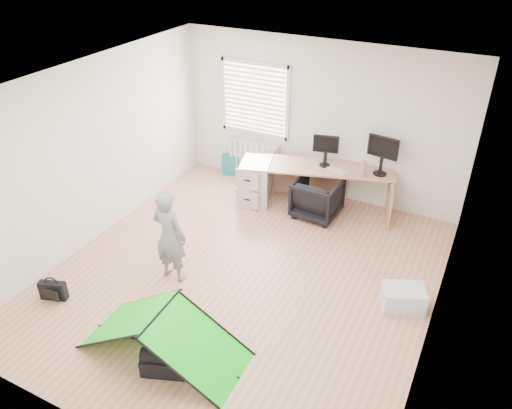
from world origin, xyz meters
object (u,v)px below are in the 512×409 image
at_px(person, 170,236).
at_px(duffel_bag, 165,364).
at_px(laptop_bag, 53,290).
at_px(monitor_right, 382,161).
at_px(desk, 327,186).
at_px(filing_cabinet, 256,181).
at_px(office_chair, 317,198).
at_px(kite, 162,332).
at_px(monitor_left, 326,155).
at_px(storage_crate, 403,298).
at_px(thermos, 364,168).

xyz_separation_m(person, duffel_bag, (0.88, -1.41, -0.57)).
relative_size(laptop_bag, duffel_bag, 0.70).
relative_size(monitor_right, laptop_bag, 1.43).
relative_size(desk, duffel_bag, 4.25).
bearing_deg(filing_cabinet, person, -108.47).
bearing_deg(filing_cabinet, desk, 2.85).
bearing_deg(office_chair, kite, 85.44).
bearing_deg(desk, monitor_left, 153.45).
distance_m(filing_cabinet, duffel_bag, 3.90).
bearing_deg(person, monitor_right, -122.37).
bearing_deg(duffel_bag, person, 101.06).
height_order(person, laptop_bag, person).
distance_m(desk, monitor_right, 1.03).
relative_size(storage_crate, laptop_bag, 1.49).
bearing_deg(monitor_right, storage_crate, -56.61).
height_order(office_chair, laptop_bag, office_chair).
relative_size(filing_cabinet, duffel_bag, 1.50).
bearing_deg(monitor_left, kite, -109.51).
xyz_separation_m(monitor_left, duffel_bag, (-0.26, -4.23, -0.82)).
distance_m(monitor_left, thermos, 0.68).
height_order(monitor_left, thermos, monitor_left).
distance_m(person, duffel_bag, 1.76).
bearing_deg(desk, person, -130.48).
relative_size(thermos, storage_crate, 0.50).
xyz_separation_m(desk, kite, (-0.51, -3.99, -0.07)).
bearing_deg(duffel_bag, desk, 64.53).
bearing_deg(duffel_bag, office_chair, 64.48).
bearing_deg(kite, storage_crate, 38.82).
relative_size(filing_cabinet, monitor_left, 1.80).
distance_m(office_chair, kite, 3.63).
relative_size(desk, monitor_right, 4.26).
bearing_deg(monitor_left, duffel_bag, -106.73).
bearing_deg(laptop_bag, office_chair, 37.21).
distance_m(thermos, kite, 4.12).
bearing_deg(kite, monitor_left, 81.16).
distance_m(filing_cabinet, thermos, 1.84).
distance_m(filing_cabinet, kite, 3.63).
bearing_deg(laptop_bag, storage_crate, 5.72).
bearing_deg(laptop_bag, thermos, 33.22).
relative_size(filing_cabinet, monitor_right, 1.50).
xyz_separation_m(person, storage_crate, (2.98, 0.83, -0.54)).
xyz_separation_m(office_chair, kite, (-0.49, -3.60, -0.03)).
xyz_separation_m(desk, thermos, (0.60, -0.06, 0.50)).
height_order(monitor_right, kite, monitor_right).
bearing_deg(filing_cabinet, monitor_right, -1.58).
xyz_separation_m(monitor_left, person, (-1.14, -2.82, -0.25)).
xyz_separation_m(thermos, kite, (-1.11, -3.93, -0.57)).
relative_size(desk, person, 1.57).
xyz_separation_m(storage_crate, laptop_bag, (-4.12, -1.92, -0.01)).
xyz_separation_m(monitor_right, office_chair, (-0.85, -0.51, -0.64)).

